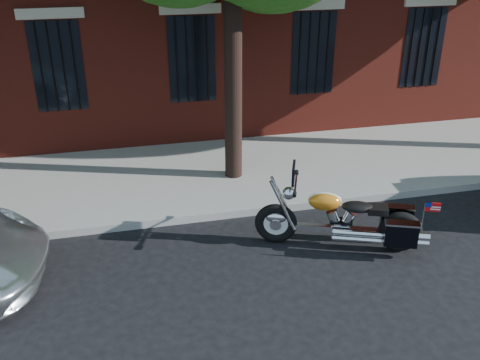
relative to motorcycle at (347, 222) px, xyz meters
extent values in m
plane|color=black|center=(-1.77, 0.13, -0.50)|extent=(120.00, 120.00, 0.00)
cube|color=gray|center=(-1.77, 1.51, -0.43)|extent=(40.00, 0.16, 0.15)
cube|color=gray|center=(-1.77, 3.39, -0.43)|extent=(40.00, 3.60, 0.15)
cube|color=black|center=(-1.77, 5.24, 1.70)|extent=(1.10, 0.14, 2.00)
cube|color=#B2A893|center=(-1.77, 5.21, 2.85)|extent=(1.40, 0.20, 0.22)
cylinder|color=black|center=(-1.77, 5.16, 1.70)|extent=(0.04, 0.04, 2.00)
cylinder|color=black|center=(-1.27, 3.03, 2.00)|extent=(0.36, 0.36, 5.00)
torus|color=black|center=(-1.11, 0.44, -0.13)|extent=(0.74, 0.42, 0.74)
torus|color=black|center=(0.83, -0.32, -0.13)|extent=(0.74, 0.42, 0.74)
cylinder|color=white|center=(-1.11, 0.44, -0.13)|extent=(0.54, 0.26, 0.55)
cylinder|color=white|center=(0.83, -0.32, -0.13)|extent=(0.54, 0.26, 0.55)
ellipsoid|color=white|center=(-1.11, 0.44, -0.02)|extent=(0.41, 0.27, 0.21)
ellipsoid|color=orange|center=(0.83, -0.32, 0.00)|extent=(0.42, 0.28, 0.21)
cube|color=white|center=(-0.14, 0.06, -0.15)|extent=(1.57, 0.70, 0.09)
cylinder|color=white|center=(-0.09, 0.04, -0.17)|extent=(0.40, 0.31, 0.35)
cylinder|color=white|center=(0.35, -0.34, -0.16)|extent=(1.31, 0.59, 0.10)
ellipsoid|color=orange|center=(-0.36, 0.15, 0.35)|extent=(0.62, 0.49, 0.31)
ellipsoid|color=black|center=(0.15, -0.05, 0.29)|extent=(0.61, 0.49, 0.17)
cube|color=black|center=(0.91, -0.04, -0.01)|extent=(0.55, 0.35, 0.42)
cube|color=black|center=(0.70, -0.57, -0.01)|extent=(0.55, 0.35, 0.42)
cylinder|color=white|center=(-0.82, 0.33, 0.66)|extent=(0.35, 0.81, 0.04)
sphere|color=white|center=(-0.92, 0.37, 0.46)|extent=(0.28, 0.28, 0.22)
cube|color=black|center=(-0.86, 0.34, 0.84)|extent=(0.20, 0.43, 0.31)
cube|color=red|center=(1.06, -0.76, 0.54)|extent=(0.23, 0.10, 0.15)
camera|label=1|loc=(-3.57, -7.22, 4.48)|focal=40.00mm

